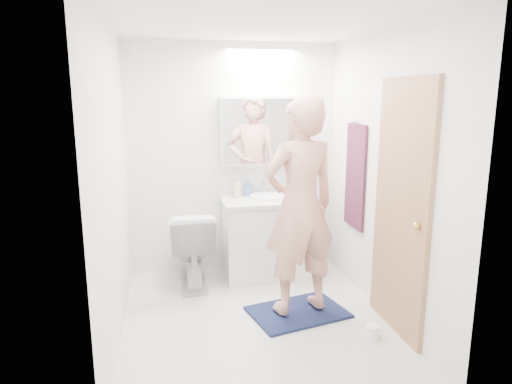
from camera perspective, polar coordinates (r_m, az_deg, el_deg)
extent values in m
plane|color=silver|center=(4.02, -0.01, -15.60)|extent=(2.50, 2.50, 0.00)
plane|color=white|center=(3.60, -0.02, 20.61)|extent=(2.50, 2.50, 0.00)
plane|color=white|center=(4.84, -2.87, 4.13)|extent=(2.50, 0.00, 2.50)
plane|color=white|center=(2.44, 5.65, -3.78)|extent=(2.50, 0.00, 2.50)
plane|color=white|center=(3.58, -17.57, 0.80)|extent=(0.00, 2.50, 2.50)
plane|color=white|center=(3.98, 15.74, 1.98)|extent=(0.00, 2.50, 2.50)
cube|color=white|center=(4.80, 1.50, -5.85)|extent=(0.90, 0.55, 0.78)
cube|color=silver|center=(4.69, 1.53, -1.08)|extent=(0.95, 0.58, 0.04)
cylinder|color=white|center=(4.71, 1.45, -0.58)|extent=(0.36, 0.36, 0.03)
cylinder|color=#B8B9BD|center=(4.88, 0.97, 0.64)|extent=(0.02, 0.02, 0.16)
cube|color=white|center=(4.79, 0.81, 7.67)|extent=(0.88, 0.14, 0.70)
cube|color=silver|center=(4.71, 1.01, 7.60)|extent=(0.84, 0.01, 0.66)
imported|color=silver|center=(4.59, -8.04, -6.84)|extent=(0.43, 0.76, 0.78)
cube|color=#152042|center=(4.12, 5.25, -14.72)|extent=(0.91, 0.72, 0.02)
imported|color=tan|center=(3.79, 5.52, -1.81)|extent=(0.75, 0.58, 1.82)
cube|color=tan|center=(3.71, 17.70, -2.01)|extent=(0.04, 0.80, 2.00)
sphere|color=gold|center=(3.45, 19.44, -4.02)|extent=(0.06, 0.06, 0.06)
cube|color=#111F38|center=(4.48, 12.28, 1.93)|extent=(0.02, 0.42, 1.00)
cylinder|color=silver|center=(4.41, 12.42, 8.59)|extent=(0.07, 0.02, 0.02)
imported|color=beige|center=(4.76, -2.36, 0.63)|extent=(0.10, 0.10, 0.21)
imported|color=#506EAB|center=(4.81, -0.97, 0.57)|extent=(0.11, 0.11, 0.18)
imported|color=#3C61B5|center=(4.89, 4.06, 0.25)|extent=(0.14, 0.14, 0.10)
cylinder|color=white|center=(3.84, 14.29, -16.56)|extent=(0.11, 0.11, 0.10)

